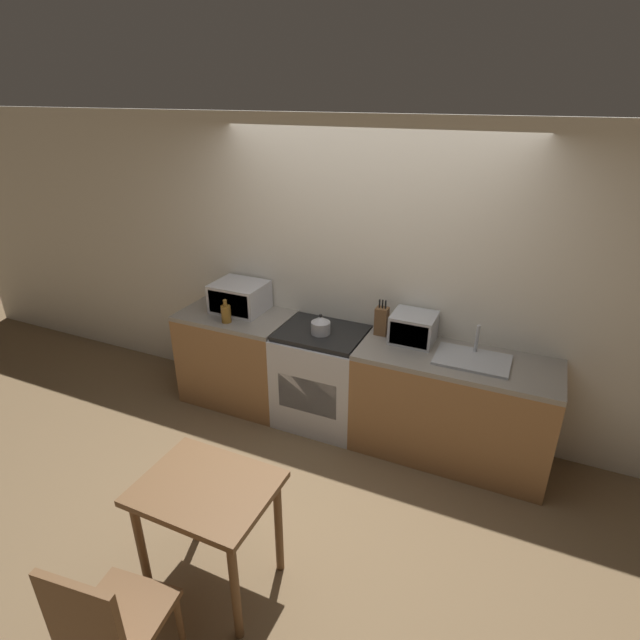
{
  "coord_description": "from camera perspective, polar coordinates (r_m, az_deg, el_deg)",
  "views": [
    {
      "loc": [
        1.29,
        -2.7,
        2.76
      ],
      "look_at": [
        -0.23,
        0.66,
        1.05
      ],
      "focal_mm": 28.0,
      "sensor_mm": 36.0,
      "label": 1
    }
  ],
  "objects": [
    {
      "name": "microwave",
      "position": [
        4.63,
        -9.18,
        2.62
      ],
      "size": [
        0.47,
        0.39,
        0.26
      ],
      "color": "silver",
      "rests_on": "counter_left_run"
    },
    {
      "name": "knife_block",
      "position": [
        4.15,
        7.06,
        -0.09
      ],
      "size": [
        0.1,
        0.09,
        0.31
      ],
      "color": "brown",
      "rests_on": "counter_right_run"
    },
    {
      "name": "toaster_oven",
      "position": [
        4.07,
        10.62,
        -0.9
      ],
      "size": [
        0.34,
        0.31,
        0.24
      ],
      "color": "#ADAFB5",
      "rests_on": "counter_right_run"
    },
    {
      "name": "dining_table",
      "position": [
        3.07,
        -12.71,
        -19.71
      ],
      "size": [
        0.75,
        0.59,
        0.76
      ],
      "color": "brown",
      "rests_on": "ground_plane"
    },
    {
      "name": "counter_right_run",
      "position": [
        4.18,
        14.76,
        -9.61
      ],
      "size": [
        1.53,
        0.62,
        0.9
      ],
      "color": "olive",
      "rests_on": "ground_plane"
    },
    {
      "name": "ground_plane",
      "position": [
        4.06,
        -0.93,
        -17.87
      ],
      "size": [
        16.0,
        16.0,
        0.0
      ],
      "primitive_type": "plane",
      "color": "brown"
    },
    {
      "name": "wall_back",
      "position": [
        4.27,
        5.29,
        4.77
      ],
      "size": [
        10.0,
        0.06,
        2.6
      ],
      "color": "silver",
      "rests_on": "ground_plane"
    },
    {
      "name": "stove_range",
      "position": [
        4.44,
        0.21,
        -6.53
      ],
      "size": [
        0.74,
        0.62,
        0.9
      ],
      "color": "silver",
      "rests_on": "ground_plane"
    },
    {
      "name": "kettle",
      "position": [
        4.15,
        0.08,
        -0.59
      ],
      "size": [
        0.16,
        0.16,
        0.18
      ],
      "color": "#B7B7BC",
      "rests_on": "stove_range"
    },
    {
      "name": "dining_chair",
      "position": [
        2.88,
        -23.16,
        -29.21
      ],
      "size": [
        0.47,
        0.47,
        0.91
      ],
      "rotation": [
        0.0,
        0.0,
        0.12
      ],
      "color": "brown",
      "rests_on": "ground_plane"
    },
    {
      "name": "bottle",
      "position": [
        4.43,
        -10.69,
        0.73
      ],
      "size": [
        0.09,
        0.09,
        0.21
      ],
      "color": "olive",
      "rests_on": "counter_left_run"
    },
    {
      "name": "counter_left_run",
      "position": [
        4.81,
        -9.36,
        -4.18
      ],
      "size": [
        1.01,
        0.62,
        0.9
      ],
      "color": "olive",
      "rests_on": "ground_plane"
    },
    {
      "name": "sink_basin",
      "position": [
        3.94,
        17.04,
        -4.26
      ],
      "size": [
        0.55,
        0.36,
        0.24
      ],
      "color": "#ADAFB5",
      "rests_on": "counter_right_run"
    }
  ]
}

